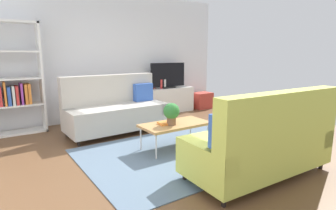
{
  "coord_description": "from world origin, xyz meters",
  "views": [
    {
      "loc": [
        -2.28,
        -3.28,
        1.51
      ],
      "look_at": [
        0.25,
        0.46,
        0.65
      ],
      "focal_mm": 28.9,
      "sensor_mm": 36.0,
      "label": 1
    }
  ],
  "objects_px": {
    "couch_beige": "(116,110)",
    "bottle_0": "(161,84)",
    "storage_trunk": "(202,100)",
    "potted_plant": "(171,112)",
    "vase_0": "(147,86)",
    "tv_console": "(168,100)",
    "bookshelf": "(9,84)",
    "coffee_table": "(175,125)",
    "tv": "(168,76)",
    "table_book_0": "(166,123)",
    "vase_1": "(154,85)",
    "couch_green": "(262,142)",
    "bottle_1": "(165,84)"
  },
  "relations": [
    {
      "from": "couch_beige",
      "to": "bottle_0",
      "type": "relative_size",
      "value": 8.35
    },
    {
      "from": "storage_trunk",
      "to": "potted_plant",
      "type": "distance_m",
      "value": 3.53
    },
    {
      "from": "vase_0",
      "to": "tv_console",
      "type": "bearing_deg",
      "value": -4.93
    },
    {
      "from": "tv_console",
      "to": "bookshelf",
      "type": "bearing_deg",
      "value": 179.67
    },
    {
      "from": "couch_beige",
      "to": "coffee_table",
      "type": "height_order",
      "value": "couch_beige"
    },
    {
      "from": "couch_beige",
      "to": "tv",
      "type": "distance_m",
      "value": 2.11
    },
    {
      "from": "table_book_0",
      "to": "vase_1",
      "type": "relative_size",
      "value": 1.34
    },
    {
      "from": "couch_beige",
      "to": "bookshelf",
      "type": "bearing_deg",
      "value": -31.58
    },
    {
      "from": "couch_green",
      "to": "storage_trunk",
      "type": "height_order",
      "value": "couch_green"
    },
    {
      "from": "couch_green",
      "to": "vase_0",
      "type": "height_order",
      "value": "couch_green"
    },
    {
      "from": "bottle_0",
      "to": "tv_console",
      "type": "bearing_deg",
      "value": 10.39
    },
    {
      "from": "potted_plant",
      "to": "table_book_0",
      "type": "xyz_separation_m",
      "value": [
        -0.04,
        0.08,
        -0.18
      ]
    },
    {
      "from": "tv_console",
      "to": "bottle_0",
      "type": "height_order",
      "value": "bottle_0"
    },
    {
      "from": "couch_beige",
      "to": "bottle_1",
      "type": "distance_m",
      "value": 1.97
    },
    {
      "from": "bookshelf",
      "to": "vase_1",
      "type": "bearing_deg",
      "value": 0.55
    },
    {
      "from": "couch_green",
      "to": "vase_1",
      "type": "bearing_deg",
      "value": 80.97
    },
    {
      "from": "coffee_table",
      "to": "storage_trunk",
      "type": "xyz_separation_m",
      "value": [
        2.55,
        2.25,
        -0.17
      ]
    },
    {
      "from": "coffee_table",
      "to": "bottle_0",
      "type": "bearing_deg",
      "value": 62.02
    },
    {
      "from": "bookshelf",
      "to": "bottle_0",
      "type": "distance_m",
      "value": 3.31
    },
    {
      "from": "storage_trunk",
      "to": "table_book_0",
      "type": "bearing_deg",
      "value": -140.52
    },
    {
      "from": "potted_plant",
      "to": "coffee_table",
      "type": "bearing_deg",
      "value": 23.43
    },
    {
      "from": "tv_console",
      "to": "bookshelf",
      "type": "distance_m",
      "value": 3.57
    },
    {
      "from": "tv_console",
      "to": "table_book_0",
      "type": "relative_size",
      "value": 5.83
    },
    {
      "from": "tv",
      "to": "table_book_0",
      "type": "bearing_deg",
      "value": -124.73
    },
    {
      "from": "bookshelf",
      "to": "storage_trunk",
      "type": "relative_size",
      "value": 4.04
    },
    {
      "from": "couch_beige",
      "to": "tv_console",
      "type": "relative_size",
      "value": 1.38
    },
    {
      "from": "storage_trunk",
      "to": "tv",
      "type": "bearing_deg",
      "value": 175.84
    },
    {
      "from": "storage_trunk",
      "to": "bottle_1",
      "type": "height_order",
      "value": "bottle_1"
    },
    {
      "from": "couch_green",
      "to": "coffee_table",
      "type": "relative_size",
      "value": 1.76
    },
    {
      "from": "table_book_0",
      "to": "bookshelf",
      "type": "bearing_deg",
      "value": 129.42
    },
    {
      "from": "bookshelf",
      "to": "storage_trunk",
      "type": "bearing_deg",
      "value": -1.49
    },
    {
      "from": "storage_trunk",
      "to": "potted_plant",
      "type": "height_order",
      "value": "potted_plant"
    },
    {
      "from": "couch_green",
      "to": "vase_0",
      "type": "xyz_separation_m",
      "value": [
        0.59,
        3.83,
        0.29
      ]
    },
    {
      "from": "bookshelf",
      "to": "bottle_0",
      "type": "height_order",
      "value": "bookshelf"
    },
    {
      "from": "couch_green",
      "to": "bottle_1",
      "type": "bearing_deg",
      "value": 76.69
    },
    {
      "from": "couch_beige",
      "to": "coffee_table",
      "type": "distance_m",
      "value": 1.47
    },
    {
      "from": "tv",
      "to": "bottle_0",
      "type": "height_order",
      "value": "tv"
    },
    {
      "from": "table_book_0",
      "to": "bottle_1",
      "type": "relative_size",
      "value": 1.05
    },
    {
      "from": "tv",
      "to": "bottle_0",
      "type": "distance_m",
      "value": 0.29
    },
    {
      "from": "couch_beige",
      "to": "tv",
      "type": "relative_size",
      "value": 1.93
    },
    {
      "from": "potted_plant",
      "to": "vase_1",
      "type": "xyz_separation_m",
      "value": [
        1.17,
        2.45,
        0.11
      ]
    },
    {
      "from": "tv_console",
      "to": "vase_1",
      "type": "xyz_separation_m",
      "value": [
        -0.39,
        0.05,
        0.41
      ]
    },
    {
      "from": "tv_console",
      "to": "couch_green",
      "type": "bearing_deg",
      "value": -107.2
    },
    {
      "from": "couch_green",
      "to": "bottle_0",
      "type": "height_order",
      "value": "couch_green"
    },
    {
      "from": "coffee_table",
      "to": "vase_0",
      "type": "height_order",
      "value": "vase_0"
    },
    {
      "from": "vase_1",
      "to": "vase_0",
      "type": "bearing_deg",
      "value": 180.0
    },
    {
      "from": "couch_green",
      "to": "vase_0",
      "type": "relative_size",
      "value": 10.5
    },
    {
      "from": "bottle_1",
      "to": "coffee_table",
      "type": "bearing_deg",
      "value": -120.07
    },
    {
      "from": "coffee_table",
      "to": "vase_1",
      "type": "height_order",
      "value": "vase_1"
    },
    {
      "from": "tv",
      "to": "bookshelf",
      "type": "bearing_deg",
      "value": 179.35
    }
  ]
}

